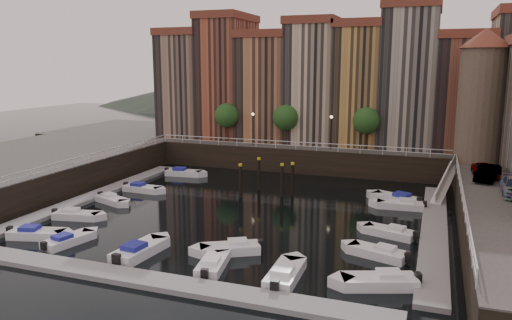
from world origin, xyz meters
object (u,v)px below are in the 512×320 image
at_px(corner_tower, 482,94).
at_px(gangway, 446,180).
at_px(boat_left_2, 111,200).
at_px(car_a, 485,171).
at_px(boat_left_0, 36,234).
at_px(mooring_pilings, 268,179).
at_px(boat_left_1, 76,215).
at_px(car_b, 488,174).

height_order(corner_tower, gangway, corner_tower).
xyz_separation_m(boat_left_2, car_a, (33.57, 9.61, 3.34)).
relative_size(boat_left_0, boat_left_2, 1.11).
bearing_deg(boat_left_2, gangway, 42.82).
distance_m(mooring_pilings, boat_left_1, 18.81).
bearing_deg(corner_tower, car_a, -87.87).
relative_size(gangway, mooring_pilings, 1.64).
bearing_deg(boat_left_1, corner_tower, 22.96).
bearing_deg(boat_left_0, mooring_pilings, 40.06).
height_order(gangway, mooring_pilings, gangway).
height_order(gangway, boat_left_2, gangway).
xyz_separation_m(boat_left_1, boat_left_2, (-0.16, 5.32, -0.01)).
bearing_deg(corner_tower, mooring_pilings, -155.56).
bearing_deg(boat_left_1, car_a, 12.94).
bearing_deg(car_a, car_b, -102.53).
bearing_deg(mooring_pilings, car_b, 0.25).
distance_m(gangway, car_a, 4.71).
relative_size(boat_left_1, car_a, 1.13).
bearing_deg(gangway, car_a, -43.37).
bearing_deg(car_b, mooring_pilings, -163.38).
distance_m(boat_left_0, car_b, 38.07).
distance_m(mooring_pilings, car_a, 20.40).
bearing_deg(gangway, boat_left_1, -149.32).
bearing_deg(corner_tower, car_b, -87.71).
xyz_separation_m(boat_left_0, car_b, (33.12, 18.48, 3.36)).
distance_m(boat_left_1, boat_left_2, 5.32).
bearing_deg(gangway, corner_tower, 57.20).
xyz_separation_m(corner_tower, car_b, (0.36, -8.98, -6.49)).
bearing_deg(boat_left_2, car_b, 33.86).
xyz_separation_m(boat_left_0, car_a, (33.04, 19.96, 3.31)).
bearing_deg(car_a, mooring_pilings, 168.78).
height_order(gangway, boat_left_1, gangway).
bearing_deg(car_a, boat_left_0, -164.51).
relative_size(gangway, boat_left_1, 1.92).
height_order(boat_left_0, boat_left_2, boat_left_0).
relative_size(gangway, car_b, 1.95).
height_order(boat_left_2, car_b, car_b).
xyz_separation_m(boat_left_0, boat_left_2, (-0.53, 10.35, -0.03)).
height_order(boat_left_1, boat_left_2, boat_left_1).
bearing_deg(mooring_pilings, boat_left_2, -148.89).
bearing_deg(mooring_pilings, car_a, 4.44).
bearing_deg(gangway, boat_left_2, -157.45).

